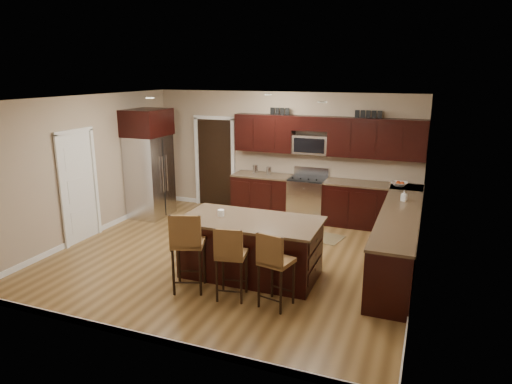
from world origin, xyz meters
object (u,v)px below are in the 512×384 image
at_px(stool_right, 274,261).
at_px(stool_mid, 230,255).
at_px(island, 251,249).
at_px(refrigerator, 149,162).
at_px(range, 307,198).
at_px(stool_left, 187,243).

bearing_deg(stool_right, stool_mid, -167.84).
height_order(island, refrigerator, refrigerator).
relative_size(range, island, 0.51).
bearing_deg(stool_left, island, 34.18).
bearing_deg(stool_right, range, 110.61).
xyz_separation_m(island, refrigerator, (-3.20, 2.06, 0.78)).
height_order(stool_left, refrigerator, refrigerator).
distance_m(island, refrigerator, 3.88).
height_order(range, stool_right, range).
relative_size(range, stool_right, 1.03).
xyz_separation_m(range, stool_left, (-0.73, -3.88, 0.28)).
bearing_deg(stool_left, stool_right, -18.91).
xyz_separation_m(range, island, (-0.10, -3.03, -0.04)).
distance_m(stool_left, stool_right, 1.31).
distance_m(island, stool_right, 1.11).
distance_m(range, stool_left, 3.96).
height_order(stool_right, refrigerator, refrigerator).
distance_m(stool_right, refrigerator, 4.87).
bearing_deg(refrigerator, range, 16.45).
bearing_deg(refrigerator, stool_right, -36.78).
distance_m(range, refrigerator, 3.52).
bearing_deg(refrigerator, stool_mid, -41.82).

